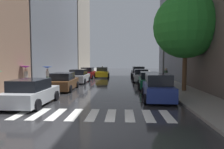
# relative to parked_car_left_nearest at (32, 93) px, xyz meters

# --- Properties ---
(ground_plane) EXTENTS (28.00, 72.00, 0.04)m
(ground_plane) POSITION_rel_parked_car_left_nearest_xyz_m (3.97, 19.51, -0.76)
(ground_plane) COLOR #27272A
(sidewalk_left) EXTENTS (3.00, 72.00, 0.15)m
(sidewalk_left) POSITION_rel_parked_car_left_nearest_xyz_m (-2.53, 19.51, -0.66)
(sidewalk_left) COLOR gray
(sidewalk_left) RESTS_ON ground
(sidewalk_right) EXTENTS (3.00, 72.00, 0.15)m
(sidewalk_right) POSITION_rel_parked_car_left_nearest_xyz_m (10.47, 19.51, -0.66)
(sidewalk_right) COLOR gray
(sidewalk_right) RESTS_ON ground
(crosswalk_stripes) EXTENTS (7.65, 2.20, 0.01)m
(crosswalk_stripes) POSITION_rel_parked_car_left_nearest_xyz_m (3.97, -1.91, -0.73)
(crosswalk_stripes) COLOR silver
(crosswalk_stripes) RESTS_ON ground
(building_left_mid) EXTENTS (6.00, 20.70, 21.75)m
(building_left_mid) POSITION_rel_parked_car_left_nearest_xyz_m (-7.03, 19.06, 10.14)
(building_left_mid) COLOR slate
(building_left_mid) RESTS_ON ground
(building_left_far) EXTENTS (6.00, 14.69, 22.16)m
(building_left_far) POSITION_rel_parked_car_left_nearest_xyz_m (-7.03, 37.55, 10.34)
(building_left_far) COLOR #9E9384
(building_left_far) RESTS_ON ground
(parked_car_left_nearest) EXTENTS (2.21, 4.18, 1.56)m
(parked_car_left_nearest) POSITION_rel_parked_car_left_nearest_xyz_m (0.00, 0.00, 0.00)
(parked_car_left_nearest) COLOR #B2B7BF
(parked_car_left_nearest) RESTS_ON ground
(parked_car_left_second) EXTENTS (2.20, 4.44, 1.59)m
(parked_car_left_second) POSITION_rel_parked_car_left_nearest_xyz_m (0.11, 5.94, 0.01)
(parked_car_left_second) COLOR brown
(parked_car_left_second) RESTS_ON ground
(parked_car_left_third) EXTENTS (2.10, 4.39, 1.63)m
(parked_car_left_third) POSITION_rel_parked_car_left_nearest_xyz_m (0.22, 11.79, 0.03)
(parked_car_left_third) COLOR #B2B7BF
(parked_car_left_third) RESTS_ON ground
(parked_car_left_fourth) EXTENTS (2.04, 4.71, 1.63)m
(parked_car_left_fourth) POSITION_rel_parked_car_left_nearest_xyz_m (0.10, 18.28, 0.03)
(parked_car_left_fourth) COLOR maroon
(parked_car_left_fourth) RESTS_ON ground
(parked_car_right_nearest) EXTENTS (2.14, 4.33, 1.77)m
(parked_car_right_nearest) POSITION_rel_parked_car_left_nearest_xyz_m (7.79, 1.95, 0.08)
(parked_car_right_nearest) COLOR navy
(parked_car_right_nearest) RESTS_ON ground
(parked_car_right_second) EXTENTS (2.18, 4.46, 1.58)m
(parked_car_right_second) POSITION_rel_parked_car_left_nearest_xyz_m (7.92, 7.65, 0.00)
(parked_car_right_second) COLOR #0C4C2D
(parked_car_right_second) RESTS_ON ground
(parked_car_right_third) EXTENTS (2.16, 4.10, 1.56)m
(parked_car_right_third) POSITION_rel_parked_car_left_nearest_xyz_m (7.74, 13.91, -0.00)
(parked_car_right_third) COLOR #B2B7BF
(parked_car_right_third) RESTS_ON ground
(parked_car_right_fourth) EXTENTS (2.18, 4.68, 1.72)m
(parked_car_right_fourth) POSITION_rel_parked_car_left_nearest_xyz_m (7.82, 19.80, 0.07)
(parked_car_right_fourth) COLOR black
(parked_car_right_fourth) RESTS_ON ground
(taxi_midroad) EXTENTS (2.21, 4.54, 1.81)m
(taxi_midroad) POSITION_rel_parked_car_left_nearest_xyz_m (2.19, 19.77, 0.03)
(taxi_midroad) COLOR yellow
(taxi_midroad) RESTS_ON ground
(pedestrian_foreground) EXTENTS (0.36, 0.36, 1.73)m
(pedestrian_foreground) POSITION_rel_parked_car_left_nearest_xyz_m (9.88, 9.24, 0.32)
(pedestrian_foreground) COLOR navy
(pedestrian_foreground) RESTS_ON sidewalk_right
(pedestrian_near_tree) EXTENTS (1.06, 1.06, 1.85)m
(pedestrian_near_tree) POSITION_rel_parked_car_left_nearest_xyz_m (-2.90, 9.89, 0.80)
(pedestrian_near_tree) COLOR #38513D
(pedestrian_near_tree) RESTS_ON sidewalk_left
(pedestrian_far_side) EXTENTS (0.95, 0.95, 2.02)m
(pedestrian_far_side) POSITION_rel_parked_car_left_nearest_xyz_m (-3.60, 6.45, 0.85)
(pedestrian_far_side) COLOR gray
(pedestrian_far_side) RESTS_ON sidewalk_left
(street_tree_right) EXTENTS (5.30, 5.30, 7.99)m
(street_tree_right) POSITION_rel_parked_car_left_nearest_xyz_m (10.58, 5.40, 4.74)
(street_tree_right) COLOR #513823
(street_tree_right) RESTS_ON sidewalk_right
(lamp_post_right) EXTENTS (0.60, 0.28, 6.86)m
(lamp_post_right) POSITION_rel_parked_car_left_nearest_xyz_m (9.52, 8.82, 3.37)
(lamp_post_right) COLOR #595B60
(lamp_post_right) RESTS_ON sidewalk_right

